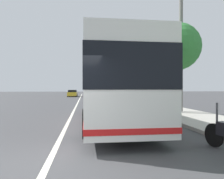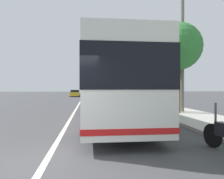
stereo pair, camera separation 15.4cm
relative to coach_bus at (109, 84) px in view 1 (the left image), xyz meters
The scene contains 9 objects.
ground_plane 7.02m from the coach_bus, 162.37° to the left, with size 220.00×220.00×0.00m, color #424244.
sidewalk_curb 6.31m from the coach_bus, 53.77° to the right, with size 110.00×3.60×0.14m, color #B2ADA3.
lane_divider_line 4.54m from the coach_bus, 29.83° to the left, with size 110.00×0.16×0.01m, color silver.
coach_bus is the anchor object (origin of this frame).
car_side_street 34.00m from the coach_bus, ahead, with size 4.61×1.94×1.38m.
car_ahead_same_lane 34.96m from the coach_bus, ahead, with size 4.28×2.16×1.40m.
car_far_distant 26.79m from the coach_bus, ahead, with size 4.37×1.84×1.42m.
roadside_tree_mid_block 5.76m from the coach_bus, 63.78° to the right, with size 3.05×3.05×5.92m.
utility_pole 6.36m from the coach_bus, 61.59° to the right, with size 0.26×0.26×8.54m, color slate.
Camera 1 is at (-4.46, -0.82, 1.69)m, focal length 34.35 mm.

